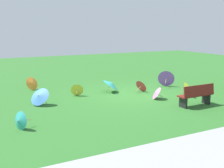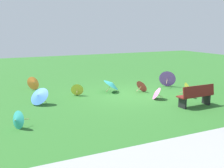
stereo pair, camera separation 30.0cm
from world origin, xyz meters
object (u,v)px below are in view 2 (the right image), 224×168
(parasol_orange_0, at_px, (34,83))
(parasol_teal_0, at_px, (17,120))
(parasol_red_0, at_px, (142,86))
(parasol_blue_0, at_px, (39,96))
(parasol_pink_0, at_px, (156,93))
(park_bench, at_px, (196,95))
(parasol_purple_0, at_px, (167,78))
(parasol_teal_1, at_px, (112,84))
(parasol_yellow_0, at_px, (77,89))
(parasol_yellow_2, at_px, (189,89))

(parasol_orange_0, distance_m, parasol_teal_0, 5.93)
(parasol_orange_0, relative_size, parasol_teal_0, 1.28)
(parasol_orange_0, distance_m, parasol_red_0, 5.62)
(parasol_blue_0, relative_size, parasol_teal_0, 1.62)
(parasol_pink_0, bearing_deg, park_bench, 114.93)
(parasol_teal_0, height_order, parasol_purple_0, parasol_purple_0)
(parasol_teal_1, height_order, parasol_purple_0, parasol_purple_0)
(park_bench, bearing_deg, parasol_teal_0, -3.77)
(parasol_orange_0, relative_size, parasol_red_0, 1.14)
(parasol_yellow_0, height_order, parasol_pink_0, parasol_yellow_0)
(parasol_orange_0, bearing_deg, parasol_red_0, 148.52)
(parasol_red_0, bearing_deg, parasol_orange_0, -31.48)
(parasol_yellow_0, distance_m, parasol_purple_0, 5.14)
(parasol_red_0, height_order, parasol_yellow_2, parasol_yellow_2)
(parasol_red_0, relative_size, parasol_yellow_2, 0.91)
(park_bench, distance_m, parasol_pink_0, 1.89)
(parasol_orange_0, relative_size, parasol_pink_0, 1.13)
(parasol_pink_0, distance_m, parasol_yellow_2, 1.69)
(parasol_yellow_0, relative_size, parasol_teal_1, 0.59)
(parasol_teal_0, xyz_separation_m, parasol_purple_0, (-8.32, -3.33, 0.15))
(parasol_blue_0, distance_m, parasol_teal_1, 3.85)
(parasol_teal_0, xyz_separation_m, parasol_red_0, (-6.37, -2.78, 0.01))
(park_bench, distance_m, parasol_teal_1, 4.30)
(parasol_blue_0, bearing_deg, parasol_red_0, -177.39)
(parasol_teal_0, xyz_separation_m, parasol_teal_1, (-4.96, -3.37, 0.12))
(park_bench, height_order, parasol_yellow_2, park_bench)
(parasol_yellow_2, bearing_deg, parasol_yellow_0, -29.01)
(parasol_yellow_2, bearing_deg, parasol_blue_0, -13.90)
(park_bench, height_order, parasol_red_0, park_bench)
(park_bench, distance_m, parasol_blue_0, 6.46)
(parasol_purple_0, bearing_deg, parasol_yellow_0, -1.53)
(parasol_red_0, bearing_deg, park_bench, 99.57)
(park_bench, distance_m, parasol_red_0, 3.29)
(parasol_teal_0, distance_m, parasol_purple_0, 8.96)
(parasol_teal_0, bearing_deg, parasol_yellow_0, -132.56)
(parasol_orange_0, xyz_separation_m, parasol_purple_0, (-6.74, 2.39, 0.10))
(parasol_red_0, bearing_deg, parasol_teal_1, -22.70)
(parasol_teal_1, xyz_separation_m, parasol_red_0, (-1.41, 0.59, -0.12))
(parasol_orange_0, bearing_deg, parasol_teal_1, 145.26)
(parasol_blue_0, distance_m, parasol_pink_0, 5.09)
(parasol_blue_0, relative_size, parasol_red_0, 1.44)
(parasol_orange_0, xyz_separation_m, parasol_red_0, (-4.79, 2.93, -0.04))
(parasol_orange_0, xyz_separation_m, parasol_teal_1, (-3.38, 2.34, 0.08))
(parasol_teal_1, relative_size, parasol_yellow_2, 1.39)
(park_bench, relative_size, parasol_teal_1, 1.46)
(parasol_yellow_2, bearing_deg, park_bench, 58.11)
(parasol_red_0, xyz_separation_m, parasol_purple_0, (-1.95, -0.55, 0.14))
(park_bench, distance_m, parasol_yellow_2, 1.62)
(parasol_yellow_0, relative_size, parasol_yellow_2, 0.81)
(parasol_orange_0, height_order, parasol_blue_0, parasol_blue_0)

